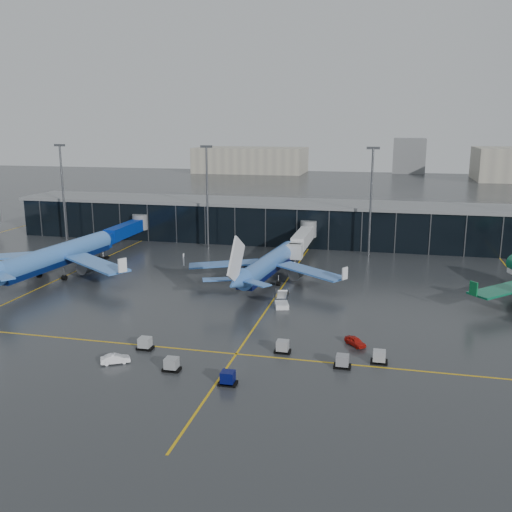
% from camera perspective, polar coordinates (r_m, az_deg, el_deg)
% --- Properties ---
extents(ground, '(600.00, 600.00, 0.00)m').
position_cam_1_polar(ground, '(94.73, -5.47, -5.77)').
color(ground, '#282B2D').
rests_on(ground, ground).
extents(terminal_pier, '(142.00, 17.00, 10.70)m').
position_cam_1_polar(terminal_pier, '(151.78, 1.97, 3.52)').
color(terminal_pier, black).
rests_on(terminal_pier, ground).
extents(jet_bridges, '(94.00, 27.50, 7.20)m').
position_cam_1_polar(jet_bridges, '(145.36, -13.22, 2.41)').
color(jet_bridges, '#595B60').
rests_on(jet_bridges, ground).
extents(flood_masts, '(203.00, 0.50, 25.50)m').
position_cam_1_polar(flood_masts, '(137.99, 3.06, 6.08)').
color(flood_masts, '#595B60').
rests_on(flood_masts, ground).
extents(distant_hangars, '(260.00, 71.00, 22.00)m').
position_cam_1_polar(distant_hangars, '(356.18, 16.77, 8.97)').
color(distant_hangars, '#B2AD99').
rests_on(distant_hangars, ground).
extents(taxi_lines, '(220.00, 120.00, 0.02)m').
position_cam_1_polar(taxi_lines, '(101.99, 1.79, -4.34)').
color(taxi_lines, gold).
rests_on(taxi_lines, ground).
extents(airliner_arkefly, '(43.62, 48.55, 13.83)m').
position_cam_1_polar(airliner_arkefly, '(122.54, -19.36, 1.21)').
color(airliner_arkefly, '#417CD6').
rests_on(airliner_arkefly, ground).
extents(airliner_klm_near, '(37.68, 41.80, 11.76)m').
position_cam_1_polar(airliner_klm_near, '(111.55, 1.28, 0.30)').
color(airliner_klm_near, '#3B6FC3').
rests_on(airliner_klm_near, ground).
extents(baggage_carts, '(33.91, 12.74, 1.70)m').
position_cam_1_polar(baggage_carts, '(75.15, 0.17, -10.22)').
color(baggage_carts, black).
rests_on(baggage_carts, ground).
extents(mobile_airstair, '(3.00, 3.68, 3.45)m').
position_cam_1_polar(mobile_airstair, '(97.43, 2.59, -4.71)').
color(mobile_airstair, white).
rests_on(mobile_airstair, ground).
extents(service_van_red, '(3.51, 3.71, 1.24)m').
position_cam_1_polar(service_van_red, '(82.31, 9.90, -8.40)').
color(service_van_red, '#B8150E').
rests_on(service_van_red, ground).
extents(service_van_white, '(3.93, 3.02, 1.24)m').
position_cam_1_polar(service_van_white, '(77.61, -13.89, -9.95)').
color(service_van_white, white).
rests_on(service_van_white, ground).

